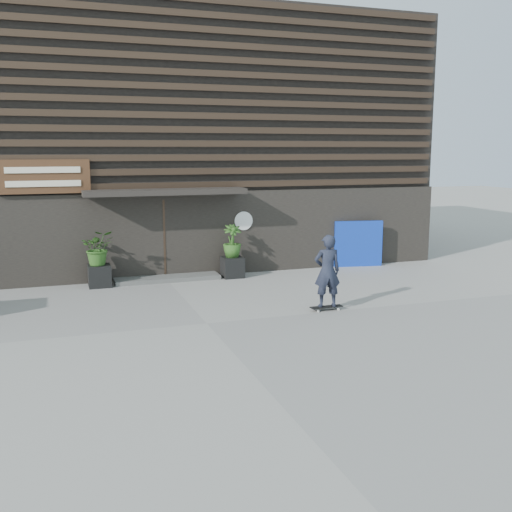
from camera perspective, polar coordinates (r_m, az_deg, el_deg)
name	(u,v)px	position (r m, az deg, el deg)	size (l,w,h in m)	color
ground	(207,323)	(13.01, -4.75, -6.44)	(80.00, 80.00, 0.00)	gray
entrance_step	(167,278)	(17.36, -8.49, -2.11)	(3.00, 0.80, 0.12)	#4B4B48
planter_pot_left	(100,276)	(16.88, -14.73, -1.84)	(0.60, 0.60, 0.60)	black
bamboo_left	(98,248)	(16.74, -14.85, 0.77)	(0.86, 0.75, 0.96)	#2D591E
planter_pot_right	(232,267)	(17.55, -2.28, -1.07)	(0.60, 0.60, 0.60)	black
bamboo_right	(232,241)	(17.42, -2.29, 1.45)	(0.54, 0.54, 0.96)	#2D591E
blue_tarp	(358,244)	(19.40, 9.76, 1.16)	(1.57, 0.12, 1.47)	#0C2CA5
building	(137,142)	(22.27, -11.32, 10.65)	(18.00, 11.00, 8.00)	black
skateboarder	(327,271)	(13.87, 6.83, -1.45)	(0.78, 0.51, 1.79)	black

